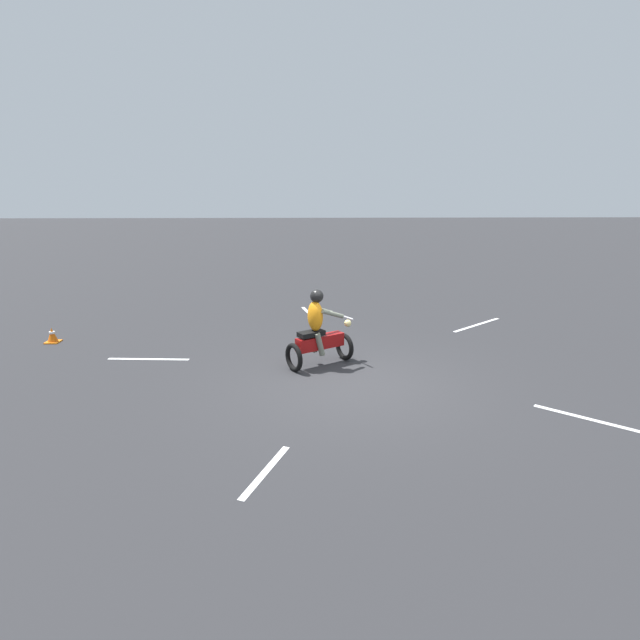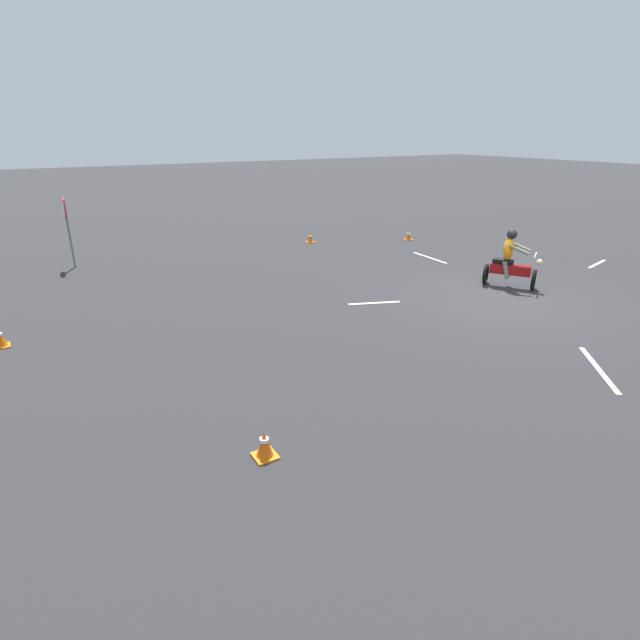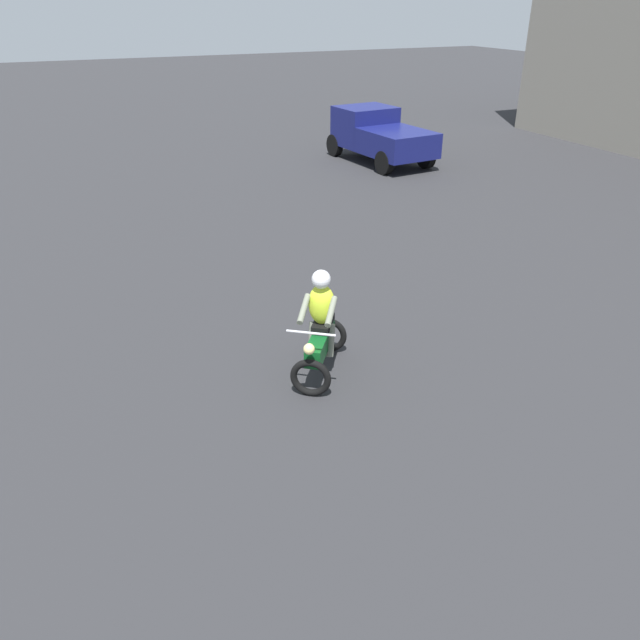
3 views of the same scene
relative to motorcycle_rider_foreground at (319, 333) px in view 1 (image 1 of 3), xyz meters
name	(u,v)px [view 1 (image 1 of 3)]	position (x,y,z in m)	size (l,w,h in m)	color
ground_plane	(353,383)	(-0.65, 1.03, -0.73)	(120.00, 120.00, 0.00)	#28282B
motorcycle_rider_foreground	(319,333)	(0.00, 0.00, 0.00)	(1.50, 1.26, 1.66)	black
traffic_cone_near_left	(52,335)	(6.49, -1.87, -0.55)	(0.32, 0.32, 0.37)	orange
lane_stripe_e	(149,359)	(3.76, -0.52, -0.72)	(0.10, 1.81, 0.01)	silver
lane_stripe_n	(266,471)	(0.82, 4.13, -0.72)	(0.10, 1.38, 0.01)	silver
lane_stripe_nw	(598,421)	(-4.46, 2.81, -0.72)	(0.10, 1.99, 0.01)	silver
lane_stripe_sw	(477,325)	(-4.50, -3.17, -0.72)	(0.10, 2.19, 0.01)	silver
lane_stripe_s	(308,313)	(0.18, -4.75, -0.72)	(0.10, 1.51, 0.01)	silver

